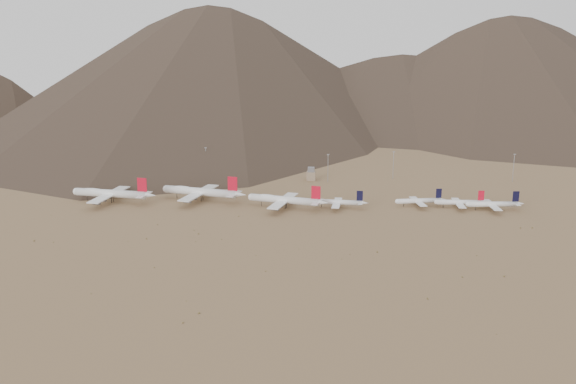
# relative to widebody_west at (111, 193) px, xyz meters

# --- Properties ---
(ground) EXTENTS (3000.00, 3000.00, 0.00)m
(ground) POSITION_rel_widebody_west_xyz_m (125.46, -30.16, -7.32)
(ground) COLOR #9F7C52
(ground) RESTS_ON ground
(mountain_ridge) EXTENTS (4400.00, 1000.00, 300.00)m
(mountain_ridge) POSITION_rel_widebody_west_xyz_m (125.46, 869.84, 142.68)
(mountain_ridge) COLOR #46372A
(mountain_ridge) RESTS_ON ground
(widebody_west) EXTENTS (71.18, 55.35, 21.23)m
(widebody_west) POSITION_rel_widebody_west_xyz_m (0.00, 0.00, 0.00)
(widebody_west) COLOR white
(widebody_west) RESTS_ON ground
(widebody_centre) EXTENTS (71.80, 56.54, 21.72)m
(widebody_centre) POSITION_rel_widebody_west_xyz_m (70.25, 10.21, 0.17)
(widebody_centre) COLOR white
(widebody_centre) RESTS_ON ground
(widebody_east) EXTENTS (64.11, 50.51, 19.41)m
(widebody_east) POSITION_rel_widebody_west_xyz_m (139.31, -6.65, -0.63)
(widebody_east) COLOR white
(widebody_east) RESTS_ON ground
(narrowbody_a) EXTENTS (43.44, 31.33, 14.34)m
(narrowbody_a) POSITION_rel_widebody_west_xyz_m (181.11, -3.15, -2.67)
(narrowbody_a) COLOR white
(narrowbody_a) RESTS_ON ground
(narrowbody_b) EXTENTS (40.91, 29.95, 13.64)m
(narrowbody_b) POSITION_rel_widebody_west_xyz_m (243.83, 7.11, -2.89)
(narrowbody_b) COLOR white
(narrowbody_b) RESTS_ON ground
(narrowbody_c) EXTENTS (42.21, 30.20, 13.92)m
(narrowbody_c) POSITION_rel_widebody_west_xyz_m (274.54, 4.47, -2.80)
(narrowbody_c) COLOR white
(narrowbody_c) RESTS_ON ground
(narrowbody_d) EXTENTS (44.95, 32.44, 14.84)m
(narrowbody_d) POSITION_rel_widebody_west_xyz_m (298.64, -0.24, -2.50)
(narrowbody_d) COLOR white
(narrowbody_d) RESTS_ON ground
(control_tower) EXTENTS (8.00, 8.00, 12.00)m
(control_tower) POSITION_rel_widebody_west_xyz_m (155.46, 89.84, -2.00)
(control_tower) COLOR gray
(control_tower) RESTS_ON ground
(mast_far_west) EXTENTS (2.00, 0.60, 25.70)m
(mast_far_west) POSITION_rel_widebody_west_xyz_m (-24.08, 95.08, 6.88)
(mast_far_west) COLOR gray
(mast_far_west) RESTS_ON ground
(mast_west) EXTENTS (2.00, 0.60, 25.70)m
(mast_west) POSITION_rel_widebody_west_xyz_m (54.72, 107.78, 6.88)
(mast_west) COLOR gray
(mast_west) RESTS_ON ground
(mast_centre) EXTENTS (2.00, 0.60, 25.70)m
(mast_centre) POSITION_rel_widebody_west_xyz_m (170.81, 83.27, 6.88)
(mast_centre) COLOR gray
(mast_centre) RESTS_ON ground
(mast_east) EXTENTS (2.00, 0.60, 25.70)m
(mast_east) POSITION_rel_widebody_west_xyz_m (230.51, 101.49, 6.88)
(mast_east) COLOR gray
(mast_east) RESTS_ON ground
(mast_far_east) EXTENTS (2.00, 0.60, 25.70)m
(mast_far_east) POSITION_rel_widebody_west_xyz_m (337.36, 96.99, 6.88)
(mast_far_east) COLOR gray
(mast_far_east) RESTS_ON ground
(desert_scrub) EXTENTS (435.74, 178.33, 0.91)m
(desert_scrub) POSITION_rel_widebody_west_xyz_m (138.80, -116.30, -6.98)
(desert_scrub) COLOR olive
(desert_scrub) RESTS_ON ground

